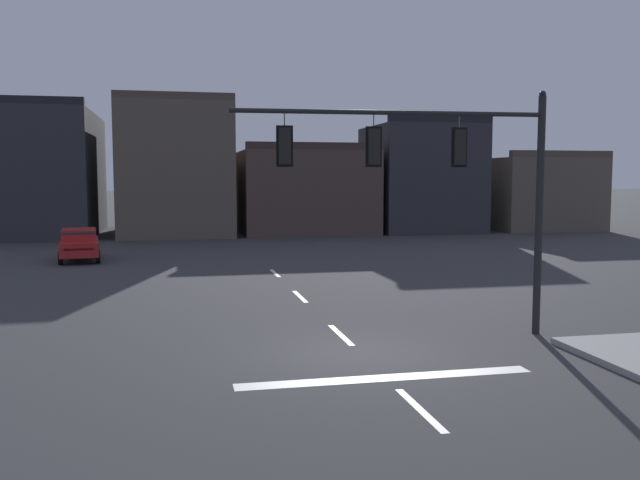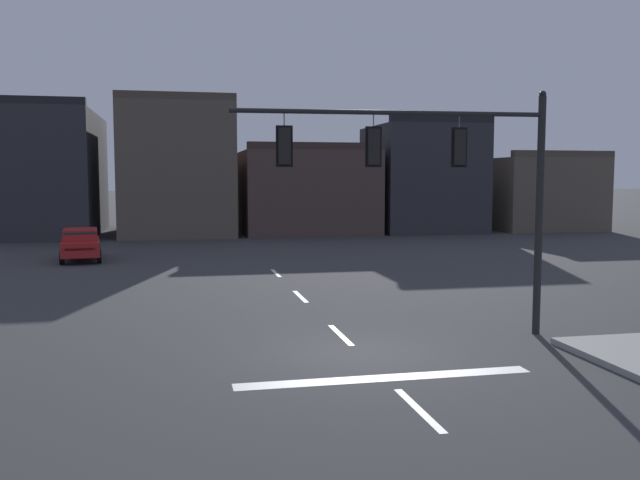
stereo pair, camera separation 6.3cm
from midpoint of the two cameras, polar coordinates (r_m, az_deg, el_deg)
The scene contains 6 objects.
ground_plane at distance 16.53m, azimuth 3.50°, elevation -9.47°, with size 400.00×400.00×0.00m, color #353538.
stop_bar_paint at distance 14.68m, azimuth 5.62°, elevation -11.37°, with size 6.40×0.50×0.01m, color silver.
lane_centreline at distance 18.41m, azimuth 1.83°, elevation -7.91°, with size 0.16×26.40×0.01m.
signal_mast_near_side at distance 17.94m, azimuth 10.15°, elevation 5.99°, with size 8.22×0.72×6.45m.
car_lot_nearside at distance 36.41m, azimuth -19.30°, elevation -0.28°, with size 2.31×4.60×1.61m.
building_row at distance 52.45m, azimuth -5.32°, elevation 5.02°, with size 46.03×13.76×9.79m.
Camera 2 is at (-4.25, -15.41, 4.21)m, focal length 38.35 mm.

